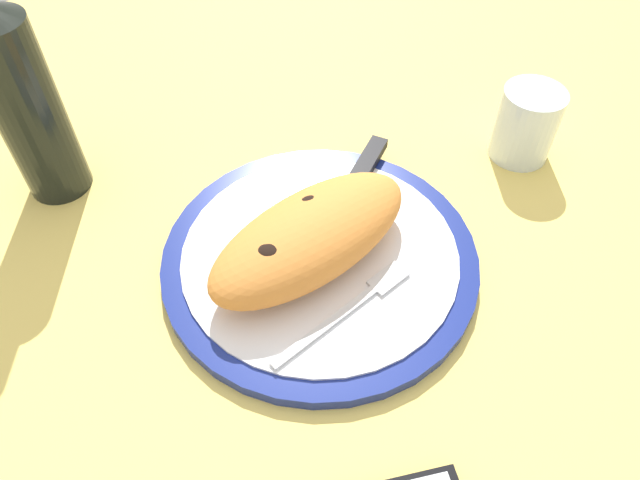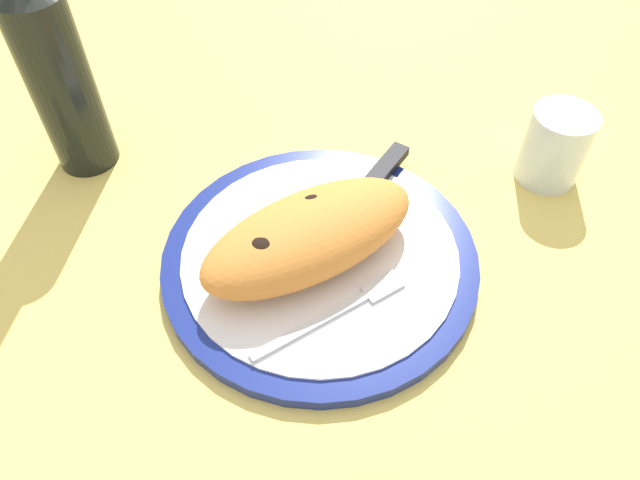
% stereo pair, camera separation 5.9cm
% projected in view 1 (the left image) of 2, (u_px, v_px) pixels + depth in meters
% --- Properties ---
extents(ground_plane, '(1.50, 1.50, 0.03)m').
position_uv_depth(ground_plane, '(320.00, 272.00, 0.63)').
color(ground_plane, '#EACC60').
extents(plate, '(0.33, 0.33, 0.02)m').
position_uv_depth(plate, '(320.00, 258.00, 0.62)').
color(plate, navy).
rests_on(plate, ground_plane).
extents(calzone, '(0.25, 0.14, 0.06)m').
position_uv_depth(calzone, '(309.00, 235.00, 0.58)').
color(calzone, orange).
rests_on(calzone, plate).
extents(fork, '(0.17, 0.04, 0.00)m').
position_uv_depth(fork, '(354.00, 305.00, 0.56)').
color(fork, silver).
rests_on(fork, plate).
extents(knife, '(0.20, 0.15, 0.01)m').
position_uv_depth(knife, '(355.00, 184.00, 0.67)').
color(knife, silver).
rests_on(knife, plate).
extents(water_glass, '(0.07, 0.07, 0.09)m').
position_uv_depth(water_glass, '(525.00, 128.00, 0.71)').
color(water_glass, silver).
rests_on(water_glass, ground_plane).
extents(wine_bottle, '(0.07, 0.07, 0.30)m').
position_uv_depth(wine_bottle, '(24.00, 101.00, 0.61)').
color(wine_bottle, black).
rests_on(wine_bottle, ground_plane).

